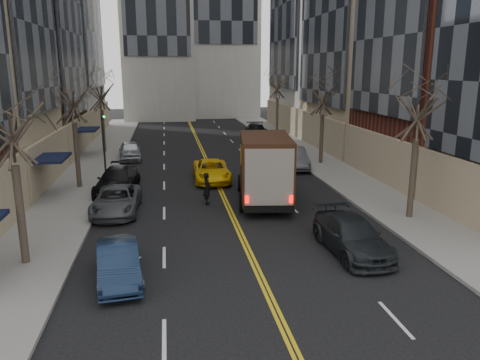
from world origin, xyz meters
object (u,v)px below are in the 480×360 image
object	(u,v)px
ups_truck	(264,168)
taxi	(212,171)
observer_sedan	(352,236)
pedestrian	(207,188)

from	to	relation	value
ups_truck	taxi	distance (m)	6.16
ups_truck	observer_sedan	distance (m)	8.32
ups_truck	pedestrian	xyz separation A→B (m)	(-3.26, 0.04, -1.05)
observer_sedan	pedestrian	xyz separation A→B (m)	(-5.28, 8.02, 0.17)
observer_sedan	taxi	xyz separation A→B (m)	(-4.50, 13.48, -0.03)
taxi	pedestrian	world-z (taller)	pedestrian
ups_truck	taxi	xyz separation A→B (m)	(-2.48, 5.50, -1.24)
observer_sedan	taxi	distance (m)	14.21
observer_sedan	taxi	size ratio (longest dim) A/B	1.01
pedestrian	observer_sedan	bearing A→B (deg)	-145.16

